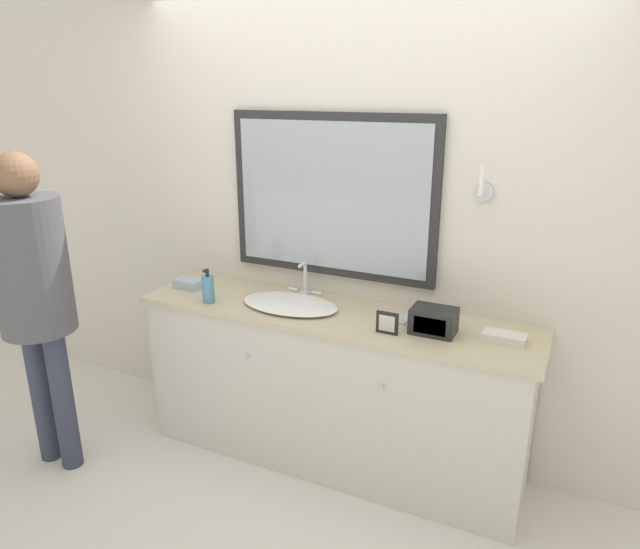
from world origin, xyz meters
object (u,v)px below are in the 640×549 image
at_px(appliance_box, 434,321).
at_px(picture_frame, 387,323).
at_px(person, 33,281).
at_px(soap_bottle, 208,289).
at_px(sink_basin, 291,303).

distance_m(appliance_box, picture_frame, 0.23).
height_order(picture_frame, person, person).
xyz_separation_m(soap_bottle, picture_frame, (1.03, 0.02, -0.02)).
relative_size(picture_frame, person, 0.06).
bearing_deg(person, appliance_box, 18.77).
xyz_separation_m(sink_basin, person, (-1.14, -0.67, 0.16)).
distance_m(picture_frame, person, 1.82).
bearing_deg(soap_bottle, picture_frame, 1.12).
xyz_separation_m(soap_bottle, appliance_box, (1.22, 0.13, -0.02)).
bearing_deg(soap_bottle, person, -143.24).
xyz_separation_m(appliance_box, picture_frame, (-0.20, -0.11, -0.01)).
relative_size(sink_basin, soap_bottle, 2.84).
relative_size(soap_bottle, picture_frame, 1.74).
bearing_deg(soap_bottle, appliance_box, 6.00).
distance_m(sink_basin, person, 1.33).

